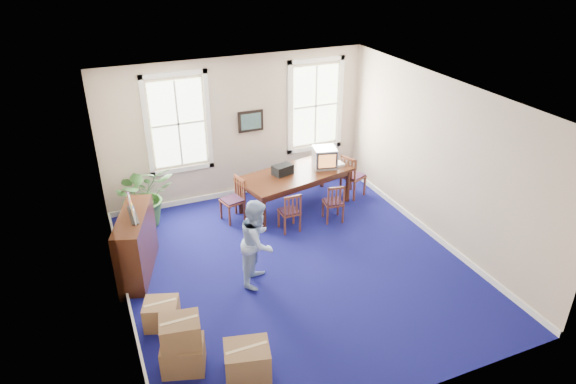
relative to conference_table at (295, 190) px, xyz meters
name	(u,v)px	position (x,y,z in m)	size (l,w,h in m)	color
floor	(296,267)	(-0.92, -2.11, -0.42)	(6.50, 6.50, 0.00)	navy
ceiling	(297,98)	(-0.92, -2.11, 2.78)	(6.50, 6.50, 0.00)	white
wall_back	(237,129)	(-0.92, 1.14, 1.18)	(6.50, 6.50, 0.00)	#BEA990
wall_front	(407,304)	(-0.92, -5.36, 1.18)	(6.50, 6.50, 0.00)	#BEA990
wall_left	(113,225)	(-3.92, -2.11, 1.18)	(6.50, 6.50, 0.00)	#BEA990
wall_right	(441,162)	(2.08, -2.11, 1.18)	(6.50, 6.50, 0.00)	#BEA990
baseboard_back	(241,191)	(-0.92, 1.11, -0.36)	(6.00, 0.04, 0.12)	white
baseboard_left	(130,305)	(-3.89, -2.11, -0.36)	(0.04, 6.50, 0.12)	white
baseboard_right	(429,231)	(2.05, -2.11, -0.36)	(0.04, 6.50, 0.12)	white
window_left	(178,124)	(-2.22, 1.12, 1.48)	(1.40, 0.12, 2.20)	white
window_right	(315,106)	(0.98, 1.12, 1.48)	(1.40, 0.12, 2.20)	white
wall_picture	(251,121)	(-0.62, 1.09, 1.33)	(0.58, 0.06, 0.48)	black
conference_table	(295,190)	(0.00, 0.00, 0.00)	(2.46, 1.12, 0.84)	#3D1C0E
crt_tv	(325,157)	(0.73, 0.06, 0.64)	(0.49, 0.53, 0.45)	#B7B7BC
game_console	(339,164)	(1.06, 0.00, 0.45)	(0.18, 0.23, 0.06)	white
equipment_bag	(283,170)	(-0.28, 0.06, 0.52)	(0.42, 0.27, 0.21)	black
chair_near_left	(289,211)	(-0.50, -0.84, 0.01)	(0.39, 0.39, 0.86)	brown
chair_near_right	(333,202)	(0.50, -0.84, 0.02)	(0.39, 0.39, 0.87)	brown
chair_end_left	(232,200)	(-1.45, 0.00, 0.05)	(0.42, 0.42, 0.94)	brown
chair_end_right	(353,175)	(1.45, 0.00, 0.09)	(0.46, 0.46, 1.02)	brown
man	(258,242)	(-1.67, -2.21, 0.37)	(0.77, 0.60, 1.58)	#90ACD7
credenza	(136,243)	(-3.57, -1.13, 0.20)	(0.45, 1.57, 1.23)	#3D1C0E
brochure_rack	(131,204)	(-3.55, -1.13, 0.96)	(0.12, 0.67, 0.30)	#99999E
potted_plant	(144,195)	(-3.16, 0.55, 0.25)	(1.20, 1.05, 1.34)	#2D5A25
cardboard_boxes	(196,334)	(-3.12, -3.61, 0.03)	(1.58, 1.58, 0.90)	olive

